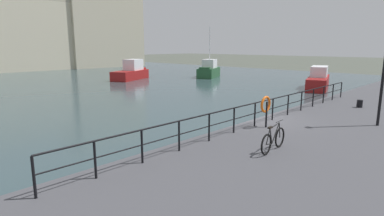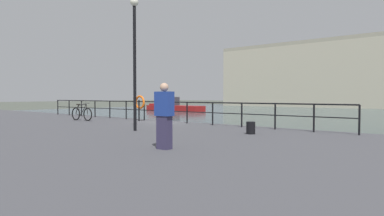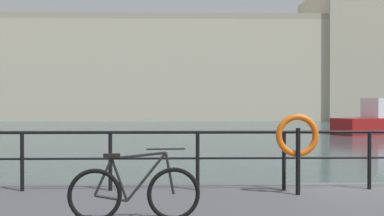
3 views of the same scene
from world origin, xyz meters
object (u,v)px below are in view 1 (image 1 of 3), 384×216
(mooring_bollard, at_px, (360,104))
(harbor_building, at_px, (12,33))
(moored_cabin_cruiser, at_px, (209,70))
(life_ring_stand, at_px, (266,105))
(parked_bicycle, at_px, (273,140))
(moored_blue_motorboat, at_px, (318,80))
(moored_green_narrowboat, at_px, (131,72))

(mooring_bollard, bearing_deg, harbor_building, 90.07)
(moored_cabin_cruiser, relative_size, life_ring_stand, 4.93)
(parked_bicycle, relative_size, life_ring_stand, 1.27)
(life_ring_stand, bearing_deg, moored_blue_motorboat, 15.96)
(harbor_building, relative_size, moored_blue_motorboat, 8.03)
(moored_cabin_cruiser, bearing_deg, moored_blue_motorboat, 59.43)
(moored_blue_motorboat, xyz_separation_m, mooring_bollard, (-12.49, -7.45, 0.10))
(mooring_bollard, bearing_deg, parked_bicycle, -178.65)
(parked_bicycle, distance_m, mooring_bollard, 10.48)
(harbor_building, distance_m, parked_bicycle, 59.86)
(moored_blue_motorboat, xyz_separation_m, moored_cabin_cruiser, (1.19, 15.82, 0.07))
(mooring_bollard, xyz_separation_m, life_ring_stand, (-7.81, 1.64, 0.75))
(mooring_bollard, distance_m, life_ring_stand, 8.02)
(harbor_building, height_order, moored_green_narrowboat, harbor_building)
(moored_blue_motorboat, distance_m, life_ring_stand, 21.13)
(moored_cabin_cruiser, height_order, mooring_bollard, moored_cabin_cruiser)
(moored_green_narrowboat, bearing_deg, mooring_bollard, -123.32)
(moored_cabin_cruiser, relative_size, parked_bicycle, 3.89)
(mooring_bollard, height_order, life_ring_stand, life_ring_stand)
(life_ring_stand, bearing_deg, moored_cabin_cruiser, 45.18)
(harbor_building, height_order, mooring_bollard, harbor_building)
(moored_green_narrowboat, bearing_deg, moored_blue_motorboat, -93.92)
(moored_cabin_cruiser, height_order, life_ring_stand, moored_cabin_cruiser)
(harbor_building, height_order, parked_bicycle, harbor_building)
(moored_green_narrowboat, distance_m, parked_bicycle, 32.67)
(moored_blue_motorboat, bearing_deg, mooring_bollard, -167.58)
(moored_green_narrowboat, relative_size, life_ring_stand, 4.64)
(moored_cabin_cruiser, xyz_separation_m, life_ring_stand, (-21.49, -21.63, 0.79))
(harbor_building, xyz_separation_m, moored_green_narrowboat, (4.58, -29.67, -5.66))
(harbor_building, distance_m, moored_cabin_cruiser, 38.19)
(moored_blue_motorboat, relative_size, moored_cabin_cruiser, 1.09)
(harbor_building, bearing_deg, life_ring_stand, -97.76)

